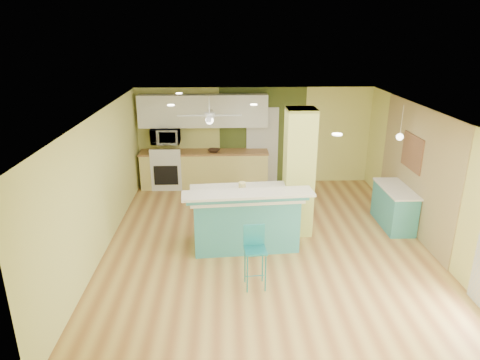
% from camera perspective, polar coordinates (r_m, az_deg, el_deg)
% --- Properties ---
extents(floor, '(6.00, 7.00, 0.01)m').
position_cam_1_polar(floor, '(8.28, 3.52, -8.45)').
color(floor, '#A26938').
rests_on(floor, ground).
extents(ceiling, '(6.00, 7.00, 0.01)m').
position_cam_1_polar(ceiling, '(7.44, 3.92, 8.87)').
color(ceiling, white).
rests_on(ceiling, wall_back).
extents(wall_back, '(6.00, 0.01, 2.50)m').
position_cam_1_polar(wall_back, '(11.12, 1.95, 5.87)').
color(wall_back, '#DFDE77').
rests_on(wall_back, floor).
extents(wall_front, '(6.00, 0.01, 2.50)m').
position_cam_1_polar(wall_front, '(4.66, 8.04, -15.01)').
color(wall_front, '#DFDE77').
rests_on(wall_front, floor).
extents(wall_left, '(0.01, 7.00, 2.50)m').
position_cam_1_polar(wall_left, '(8.05, -18.09, -0.50)').
color(wall_left, '#DFDE77').
rests_on(wall_left, floor).
extents(wall_right, '(0.01, 7.00, 2.50)m').
position_cam_1_polar(wall_right, '(8.61, 24.04, 0.01)').
color(wall_right, '#DFDE77').
rests_on(wall_right, floor).
extents(wood_panel, '(0.02, 3.40, 2.50)m').
position_cam_1_polar(wood_panel, '(9.11, 22.37, 1.27)').
color(wood_panel, '#9A8358').
rests_on(wood_panel, floor).
extents(olive_accent, '(2.20, 0.02, 2.50)m').
position_cam_1_polar(olive_accent, '(11.12, 2.99, 5.85)').
color(olive_accent, '#465421').
rests_on(olive_accent, floor).
extents(interior_door, '(0.82, 0.05, 2.00)m').
position_cam_1_polar(interior_door, '(11.16, 2.98, 4.57)').
color(interior_door, silver).
rests_on(interior_door, floor).
extents(column, '(0.55, 0.55, 2.50)m').
position_cam_1_polar(column, '(8.33, 7.83, 0.97)').
color(column, '#B6BD57').
rests_on(column, floor).
extents(kitchen_run, '(3.25, 0.63, 0.94)m').
position_cam_1_polar(kitchen_run, '(11.03, -4.75, 1.49)').
color(kitchen_run, '#E3D377').
rests_on(kitchen_run, floor).
extents(stove, '(0.76, 0.66, 1.08)m').
position_cam_1_polar(stove, '(11.11, -9.65, 1.34)').
color(stove, white).
rests_on(stove, floor).
extents(upper_cabinets, '(3.20, 0.34, 0.80)m').
position_cam_1_polar(upper_cabinets, '(10.78, -4.94, 9.18)').
color(upper_cabinets, white).
rests_on(upper_cabinets, wall_back).
extents(microwave, '(0.70, 0.48, 0.39)m').
position_cam_1_polar(microwave, '(10.88, -9.90, 5.82)').
color(microwave, silver).
rests_on(microwave, wall_back).
extents(ceiling_fan, '(1.41, 1.41, 0.61)m').
position_cam_1_polar(ceiling_fan, '(9.46, -4.10, 8.52)').
color(ceiling_fan, silver).
rests_on(ceiling_fan, ceiling).
extents(pendant_lamp, '(0.14, 0.14, 0.69)m').
position_cam_1_polar(pendant_lamp, '(8.95, 20.53, 5.43)').
color(pendant_lamp, silver).
rests_on(pendant_lamp, ceiling).
extents(wall_decor, '(0.03, 0.90, 0.70)m').
position_cam_1_polar(wall_decor, '(9.20, 21.99, 3.44)').
color(wall_decor, brown).
rests_on(wall_decor, wood_panel).
extents(peninsula, '(2.31, 1.37, 1.22)m').
position_cam_1_polar(peninsula, '(7.99, 0.66, -4.97)').
color(peninsula, teal).
rests_on(peninsula, floor).
extents(bar_stool, '(0.36, 0.36, 1.02)m').
position_cam_1_polar(bar_stool, '(6.73, 1.98, -8.86)').
color(bar_stool, teal).
rests_on(bar_stool, floor).
extents(side_counter, '(0.55, 1.29, 0.83)m').
position_cam_1_polar(side_counter, '(9.37, 19.85, -3.36)').
color(side_counter, teal).
rests_on(side_counter, floor).
extents(fruit_bowl, '(0.38, 0.38, 0.08)m').
position_cam_1_polar(fruit_bowl, '(10.79, -3.48, 3.93)').
color(fruit_bowl, '#331F14').
rests_on(fruit_bowl, kitchen_run).
extents(canister, '(0.14, 0.14, 0.15)m').
position_cam_1_polar(canister, '(7.89, 0.29, -0.84)').
color(canister, yellow).
rests_on(canister, peninsula).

